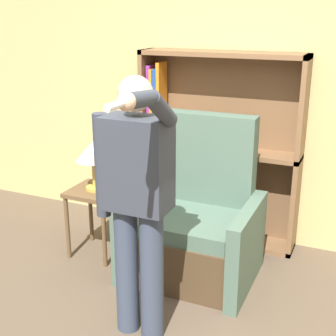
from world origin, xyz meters
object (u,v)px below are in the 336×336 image
(table_lamp, at_px, (93,153))
(person_standing, at_px, (136,198))
(bookcase, at_px, (203,152))
(side_table, at_px, (96,202))
(armchair, at_px, (195,227))

(table_lamp, bearing_deg, person_standing, -44.77)
(person_standing, height_order, table_lamp, person_standing)
(bookcase, height_order, person_standing, bookcase)
(bookcase, relative_size, person_standing, 1.01)
(bookcase, relative_size, side_table, 2.87)
(armchair, relative_size, side_table, 2.12)
(person_standing, distance_m, side_table, 1.26)
(bookcase, xyz_separation_m, table_lamp, (-0.69, -0.73, 0.10))
(side_table, height_order, table_lamp, table_lamp)
(armchair, xyz_separation_m, table_lamp, (-0.88, -0.06, 0.52))
(armchair, relative_size, table_lamp, 3.00)
(side_table, xyz_separation_m, table_lamp, (0.00, -0.00, 0.43))
(table_lamp, bearing_deg, side_table, 135.00)
(armchair, bearing_deg, table_lamp, -176.30)
(armchair, height_order, side_table, armchair)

